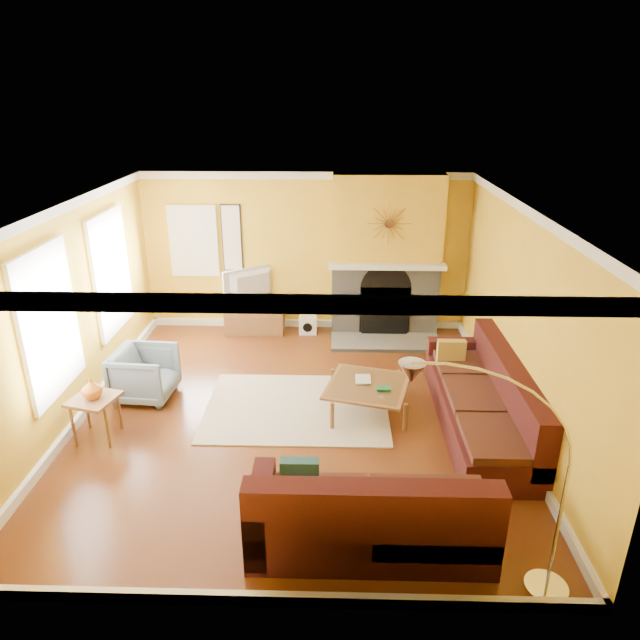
{
  "coord_description": "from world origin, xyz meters",
  "views": [
    {
      "loc": [
        0.5,
        -6.42,
        3.93
      ],
      "look_at": [
        0.31,
        0.4,
        1.16
      ],
      "focal_mm": 32.0,
      "sensor_mm": 36.0,
      "label": 1
    }
  ],
  "objects_px": {
    "sectional_sofa": "(398,416)",
    "media_console": "(255,317)",
    "side_table": "(97,418)",
    "arc_lamp": "(491,487)",
    "armchair": "(145,374)",
    "coffee_table": "(367,397)"
  },
  "relations": [
    {
      "from": "media_console",
      "to": "side_table",
      "type": "relative_size",
      "value": 1.82
    },
    {
      "from": "coffee_table",
      "to": "media_console",
      "type": "bearing_deg",
      "value": 124.83
    },
    {
      "from": "side_table",
      "to": "arc_lamp",
      "type": "xyz_separation_m",
      "value": [
        4.08,
        -2.16,
        0.79
      ]
    },
    {
      "from": "media_console",
      "to": "arc_lamp",
      "type": "height_order",
      "value": "arc_lamp"
    },
    {
      "from": "armchair",
      "to": "media_console",
      "type": "bearing_deg",
      "value": -22.34
    },
    {
      "from": "coffee_table",
      "to": "side_table",
      "type": "xyz_separation_m",
      "value": [
        -3.28,
        -0.71,
        0.08
      ]
    },
    {
      "from": "armchair",
      "to": "side_table",
      "type": "distance_m",
      "value": 1.03
    },
    {
      "from": "sectional_sofa",
      "to": "media_console",
      "type": "relative_size",
      "value": 3.88
    },
    {
      "from": "sectional_sofa",
      "to": "coffee_table",
      "type": "distance_m",
      "value": 0.96
    },
    {
      "from": "media_console",
      "to": "armchair",
      "type": "bearing_deg",
      "value": -116.9
    },
    {
      "from": "media_console",
      "to": "side_table",
      "type": "bearing_deg",
      "value": -113.78
    },
    {
      "from": "media_console",
      "to": "armchair",
      "type": "distance_m",
      "value": 2.61
    },
    {
      "from": "sectional_sofa",
      "to": "armchair",
      "type": "xyz_separation_m",
      "value": [
        -3.31,
        1.15,
        -0.1
      ]
    },
    {
      "from": "side_table",
      "to": "coffee_table",
      "type": "bearing_deg",
      "value": 12.27
    },
    {
      "from": "media_console",
      "to": "armchair",
      "type": "relative_size",
      "value": 1.29
    },
    {
      "from": "armchair",
      "to": "sectional_sofa",
      "type": "bearing_deg",
      "value": -104.53
    },
    {
      "from": "coffee_table",
      "to": "armchair",
      "type": "relative_size",
      "value": 1.29
    },
    {
      "from": "side_table",
      "to": "arc_lamp",
      "type": "height_order",
      "value": "arc_lamp"
    },
    {
      "from": "coffee_table",
      "to": "armchair",
      "type": "height_order",
      "value": "armchair"
    },
    {
      "from": "sectional_sofa",
      "to": "media_console",
      "type": "xyz_separation_m",
      "value": [
        -2.13,
        3.48,
        -0.17
      ]
    },
    {
      "from": "side_table",
      "to": "media_console",
      "type": "bearing_deg",
      "value": 66.22
    },
    {
      "from": "media_console",
      "to": "arc_lamp",
      "type": "relative_size",
      "value": 0.47
    }
  ]
}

